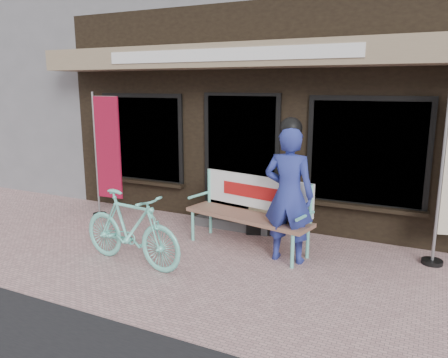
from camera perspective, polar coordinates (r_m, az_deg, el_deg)
The scene contains 8 objects.
ground at distance 5.90m, azimuth -5.77°, elevation -11.05°, with size 70.00×70.00×0.00m, color #C89A99.
storefront at distance 10.01m, azimuth 9.52°, elevation 15.84°, with size 7.00×6.77×6.00m.
neighbor_left_near at distance 15.24m, azimuth -23.20°, elevation 14.52°, with size 10.00×7.00×6.40m, color slate.
bench at distance 6.30m, azimuth 3.59°, elevation -3.60°, with size 1.98×0.86×1.04m.
person at distance 5.78m, azimuth 8.47°, elevation -1.70°, with size 0.68×0.46×1.93m.
bicycle at distance 5.84m, azimuth -12.08°, elevation -6.34°, with size 0.46×1.64×0.98m, color #74E3CE.
nobori_red at distance 7.87m, azimuth -15.13°, elevation 3.12°, with size 0.65×0.25×2.21m.
menu_stand at distance 6.84m, azimuth 4.92°, elevation -3.52°, with size 0.47×0.22×0.93m.
Camera 1 is at (2.89, -4.60, 2.32)m, focal length 35.00 mm.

